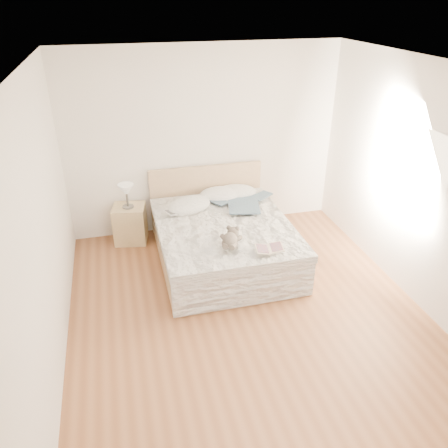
{
  "coord_description": "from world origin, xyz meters",
  "views": [
    {
      "loc": [
        -1.25,
        -3.77,
        3.29
      ],
      "look_at": [
        -0.01,
        1.05,
        0.62
      ],
      "focal_mm": 35.0,
      "sensor_mm": 36.0,
      "label": 1
    }
  ],
  "objects_px": {
    "table_lamp": "(126,191)",
    "childrens_book": "(269,249)",
    "photo_book": "(176,213)",
    "nightstand": "(130,224)",
    "bed": "(222,239)",
    "teddy_bear": "(230,244)"
  },
  "relations": [
    {
      "from": "teddy_bear",
      "to": "table_lamp",
      "type": "bearing_deg",
      "value": 148.44
    },
    {
      "from": "bed",
      "to": "childrens_book",
      "type": "xyz_separation_m",
      "value": [
        0.34,
        -0.89,
        0.32
      ]
    },
    {
      "from": "table_lamp",
      "to": "teddy_bear",
      "type": "bearing_deg",
      "value": -53.7
    },
    {
      "from": "nightstand",
      "to": "childrens_book",
      "type": "relative_size",
      "value": 1.63
    },
    {
      "from": "photo_book",
      "to": "bed",
      "type": "bearing_deg",
      "value": -52.68
    },
    {
      "from": "childrens_book",
      "to": "bed",
      "type": "bearing_deg",
      "value": 120.64
    },
    {
      "from": "photo_book",
      "to": "childrens_book",
      "type": "distance_m",
      "value": 1.51
    },
    {
      "from": "photo_book",
      "to": "childrens_book",
      "type": "height_order",
      "value": "same"
    },
    {
      "from": "nightstand",
      "to": "teddy_bear",
      "type": "bearing_deg",
      "value": -54.12
    },
    {
      "from": "bed",
      "to": "nightstand",
      "type": "xyz_separation_m",
      "value": [
        -1.18,
        0.82,
        -0.03
      ]
    },
    {
      "from": "bed",
      "to": "nightstand",
      "type": "height_order",
      "value": "bed"
    },
    {
      "from": "table_lamp",
      "to": "photo_book",
      "type": "distance_m",
      "value": 0.8
    },
    {
      "from": "photo_book",
      "to": "childrens_book",
      "type": "relative_size",
      "value": 0.83
    },
    {
      "from": "nightstand",
      "to": "photo_book",
      "type": "height_order",
      "value": "photo_book"
    },
    {
      "from": "nightstand",
      "to": "teddy_bear",
      "type": "height_order",
      "value": "teddy_bear"
    },
    {
      "from": "nightstand",
      "to": "photo_book",
      "type": "relative_size",
      "value": 1.97
    },
    {
      "from": "bed",
      "to": "table_lamp",
      "type": "bearing_deg",
      "value": 146.09
    },
    {
      "from": "bed",
      "to": "teddy_bear",
      "type": "relative_size",
      "value": 6.54
    },
    {
      "from": "table_lamp",
      "to": "childrens_book",
      "type": "distance_m",
      "value": 2.28
    },
    {
      "from": "childrens_book",
      "to": "teddy_bear",
      "type": "xyz_separation_m",
      "value": [
        -0.43,
        0.19,
        0.02
      ]
    },
    {
      "from": "nightstand",
      "to": "childrens_book",
      "type": "height_order",
      "value": "childrens_book"
    },
    {
      "from": "nightstand",
      "to": "table_lamp",
      "type": "height_order",
      "value": "table_lamp"
    }
  ]
}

